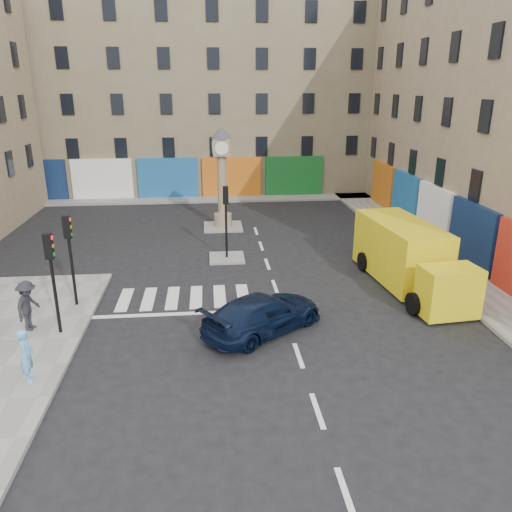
{
  "coord_description": "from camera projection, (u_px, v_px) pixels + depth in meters",
  "views": [
    {
      "loc": [
        -2.81,
        -16.49,
        8.6
      ],
      "look_at": [
        -1.0,
        2.55,
        2.0
      ],
      "focal_mm": 35.0,
      "sensor_mm": 36.0,
      "label": 1
    }
  ],
  "objects": [
    {
      "name": "traffic_light_island",
      "position": [
        226.0,
        210.0,
        25.08
      ],
      "size": [
        0.28,
        0.22,
        3.7
      ],
      "color": "black",
      "rests_on": "island_near"
    },
    {
      "name": "island_near",
      "position": [
        227.0,
        258.0,
        25.9
      ],
      "size": [
        1.8,
        1.8,
        0.12
      ],
      "primitive_type": "cube",
      "color": "gray",
      "rests_on": "ground"
    },
    {
      "name": "yellow_van",
      "position": [
        408.0,
        257.0,
        22.12
      ],
      "size": [
        3.14,
        7.71,
        2.74
      ],
      "rotation": [
        0.0,
        0.0,
        0.1
      ],
      "color": "yellow",
      "rests_on": "ground"
    },
    {
      "name": "ground",
      "position": [
        289.0,
        328.0,
        18.57
      ],
      "size": [
        120.0,
        120.0,
        0.0
      ],
      "primitive_type": "plane",
      "color": "black",
      "rests_on": "ground"
    },
    {
      "name": "traffic_light_left_far",
      "position": [
        70.0,
        246.0,
        19.42
      ],
      "size": [
        0.28,
        0.22,
        3.7
      ],
      "color": "black",
      "rests_on": "sidewalk_left"
    },
    {
      "name": "clock_pillar",
      "position": [
        222.0,
        172.0,
        30.41
      ],
      "size": [
        1.2,
        1.2,
        6.1
      ],
      "color": "tan",
      "rests_on": "island_far"
    },
    {
      "name": "sidewalk_right",
      "position": [
        411.0,
        240.0,
        28.74
      ],
      "size": [
        2.6,
        30.0,
        0.15
      ],
      "primitive_type": "cube",
      "color": "gray",
      "rests_on": "ground"
    },
    {
      "name": "pedestrian_dark",
      "position": [
        28.0,
        306.0,
        17.88
      ],
      "size": [
        0.94,
        1.33,
        1.87
      ],
      "primitive_type": "imported",
      "rotation": [
        0.0,
        0.0,
        1.35
      ],
      "color": "#222227",
      "rests_on": "sidewalk_left"
    },
    {
      "name": "pedestrian_blue",
      "position": [
        27.0,
        355.0,
        14.81
      ],
      "size": [
        0.49,
        0.66,
        1.67
      ],
      "primitive_type": "imported",
      "rotation": [
        0.0,
        0.0,
        1.72
      ],
      "color": "#63A8E4",
      "rests_on": "sidewalk_left"
    },
    {
      "name": "sidewalk_far",
      "position": [
        194.0,
        199.0,
        39.08
      ],
      "size": [
        32.0,
        2.4,
        0.15
      ],
      "primitive_type": "cube",
      "color": "gray",
      "rests_on": "ground"
    },
    {
      "name": "traffic_light_left_near",
      "position": [
        52.0,
        268.0,
        17.16
      ],
      "size": [
        0.28,
        0.22,
        3.7
      ],
      "color": "black",
      "rests_on": "sidewalk_left"
    },
    {
      "name": "building_far",
      "position": [
        192.0,
        85.0,
        41.79
      ],
      "size": [
        32.0,
        10.0,
        17.0
      ],
      "primitive_type": "cube",
      "color": "#7F7354",
      "rests_on": "ground"
    },
    {
      "name": "island_far",
      "position": [
        223.0,
        227.0,
        31.55
      ],
      "size": [
        2.4,
        2.4,
        0.12
      ],
      "primitive_type": "cube",
      "color": "gray",
      "rests_on": "ground"
    },
    {
      "name": "navy_sedan",
      "position": [
        263.0,
        314.0,
        18.13
      ],
      "size": [
        5.08,
        4.47,
        1.41
      ],
      "primitive_type": "imported",
      "rotation": [
        0.0,
        0.0,
        2.21
      ],
      "color": "black",
      "rests_on": "ground"
    }
  ]
}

